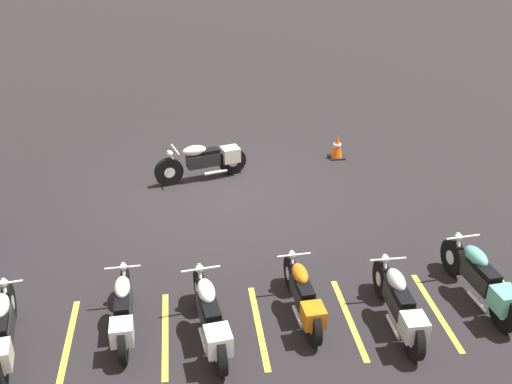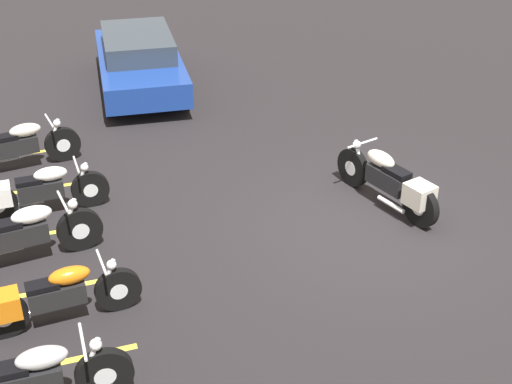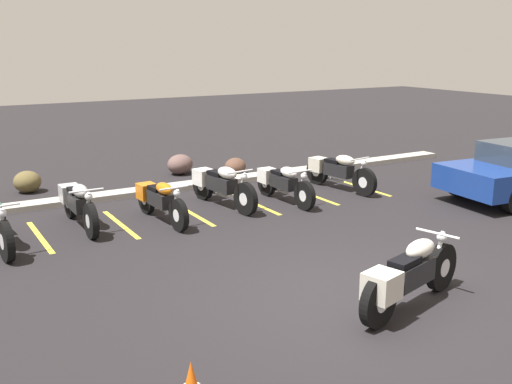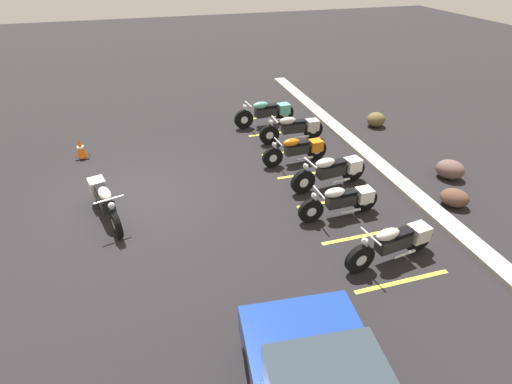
{
  "view_description": "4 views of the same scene",
  "coord_description": "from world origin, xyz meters",
  "px_view_note": "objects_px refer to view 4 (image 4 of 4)",
  "views": [
    {
      "loc": [
        0.97,
        12.58,
        6.43
      ],
      "look_at": [
        -0.49,
        1.49,
        0.66
      ],
      "focal_mm": 42.0,
      "sensor_mm": 36.0,
      "label": 1
    },
    {
      "loc": [
        -8.53,
        4.69,
        6.07
      ],
      "look_at": [
        0.95,
        1.48,
        0.41
      ],
      "focal_mm": 50.0,
      "sensor_mm": 36.0,
      "label": 2
    },
    {
      "loc": [
        -4.99,
        -5.99,
        3.46
      ],
      "look_at": [
        -0.05,
        2.38,
        1.01
      ],
      "focal_mm": 42.0,
      "sensor_mm": 36.0,
      "label": 3
    },
    {
      "loc": [
        9.17,
        0.54,
        5.74
      ],
      "look_at": [
        1.36,
        2.85,
        0.6
      ],
      "focal_mm": 28.0,
      "sensor_mm": 36.0,
      "label": 4
    }
  ],
  "objects_px": {
    "parked_bike_4": "(343,200)",
    "landscape_rock_1": "(376,120)",
    "parked_bike_1": "(295,128)",
    "parked_bike_2": "(298,149)",
    "motorcycle_cream_featured": "(104,199)",
    "landscape_rock_0": "(455,198)",
    "traffic_cone": "(81,149)",
    "parked_bike_3": "(333,171)",
    "parked_bike_0": "(268,112)",
    "parked_bike_5": "(396,242)",
    "landscape_rock_2": "(450,169)"
  },
  "relations": [
    {
      "from": "parked_bike_3",
      "to": "parked_bike_4",
      "type": "xyz_separation_m",
      "value": [
        1.35,
        -0.38,
        -0.04
      ]
    },
    {
      "from": "motorcycle_cream_featured",
      "to": "parked_bike_4",
      "type": "relative_size",
      "value": 1.08
    },
    {
      "from": "parked_bike_1",
      "to": "parked_bike_5",
      "type": "bearing_deg",
      "value": 88.82
    },
    {
      "from": "parked_bike_1",
      "to": "landscape_rock_0",
      "type": "relative_size",
      "value": 3.2
    },
    {
      "from": "parked_bike_4",
      "to": "landscape_rock_0",
      "type": "distance_m",
      "value": 2.97
    },
    {
      "from": "motorcycle_cream_featured",
      "to": "landscape_rock_1",
      "type": "distance_m",
      "value": 9.77
    },
    {
      "from": "parked_bike_3",
      "to": "parked_bike_4",
      "type": "relative_size",
      "value": 1.09
    },
    {
      "from": "parked_bike_0",
      "to": "parked_bike_3",
      "type": "height_order",
      "value": "parked_bike_0"
    },
    {
      "from": "parked_bike_2",
      "to": "landscape_rock_0",
      "type": "bearing_deg",
      "value": 127.78
    },
    {
      "from": "parked_bike_1",
      "to": "traffic_cone",
      "type": "xyz_separation_m",
      "value": [
        -0.72,
        -6.78,
        -0.16
      ]
    },
    {
      "from": "parked_bike_3",
      "to": "landscape_rock_2",
      "type": "distance_m",
      "value": 3.45
    },
    {
      "from": "parked_bike_0",
      "to": "parked_bike_5",
      "type": "xyz_separation_m",
      "value": [
        7.74,
        0.29,
        -0.02
      ]
    },
    {
      "from": "parked_bike_1",
      "to": "parked_bike_4",
      "type": "bearing_deg",
      "value": 84.3
    },
    {
      "from": "parked_bike_2",
      "to": "landscape_rock_1",
      "type": "relative_size",
      "value": 3.21
    },
    {
      "from": "motorcycle_cream_featured",
      "to": "landscape_rock_2",
      "type": "distance_m",
      "value": 9.33
    },
    {
      "from": "landscape_rock_1",
      "to": "landscape_rock_2",
      "type": "bearing_deg",
      "value": 0.49
    },
    {
      "from": "parked_bike_1",
      "to": "landscape_rock_1",
      "type": "bearing_deg",
      "value": -173.7
    },
    {
      "from": "parked_bike_2",
      "to": "landscape_rock_1",
      "type": "distance_m",
      "value": 4.17
    },
    {
      "from": "parked_bike_0",
      "to": "parked_bike_4",
      "type": "xyz_separation_m",
      "value": [
        5.98,
        -0.01,
        -0.04
      ]
    },
    {
      "from": "landscape_rock_0",
      "to": "traffic_cone",
      "type": "xyz_separation_m",
      "value": [
        -5.51,
        -9.26,
        0.08
      ]
    },
    {
      "from": "parked_bike_3",
      "to": "parked_bike_2",
      "type": "bearing_deg",
      "value": -83.5
    },
    {
      "from": "motorcycle_cream_featured",
      "to": "parked_bike_4",
      "type": "distance_m",
      "value": 5.75
    },
    {
      "from": "parked_bike_3",
      "to": "traffic_cone",
      "type": "bearing_deg",
      "value": -36.58
    },
    {
      "from": "motorcycle_cream_featured",
      "to": "parked_bike_2",
      "type": "xyz_separation_m",
      "value": [
        -1.29,
        5.51,
        -0.05
      ]
    },
    {
      "from": "parked_bike_2",
      "to": "motorcycle_cream_featured",
      "type": "bearing_deg",
      "value": 9.39
    },
    {
      "from": "traffic_cone",
      "to": "parked_bike_3",
      "type": "bearing_deg",
      "value": 60.83
    },
    {
      "from": "traffic_cone",
      "to": "landscape_rock_0",
      "type": "bearing_deg",
      "value": 59.25
    },
    {
      "from": "parked_bike_4",
      "to": "traffic_cone",
      "type": "distance_m",
      "value": 8.13
    },
    {
      "from": "parked_bike_3",
      "to": "parked_bike_5",
      "type": "relative_size",
      "value": 1.04
    },
    {
      "from": "motorcycle_cream_featured",
      "to": "landscape_rock_2",
      "type": "xyz_separation_m",
      "value": [
        0.8,
        9.29,
        -0.22
      ]
    },
    {
      "from": "motorcycle_cream_featured",
      "to": "parked_bike_1",
      "type": "xyz_separation_m",
      "value": [
        -2.76,
        5.97,
        -0.02
      ]
    },
    {
      "from": "parked_bike_0",
      "to": "parked_bike_4",
      "type": "relative_size",
      "value": 1.1
    },
    {
      "from": "parked_bike_5",
      "to": "parked_bike_0",
      "type": "bearing_deg",
      "value": -96.05
    },
    {
      "from": "parked_bike_2",
      "to": "parked_bike_1",
      "type": "bearing_deg",
      "value": -110.95
    },
    {
      "from": "motorcycle_cream_featured",
      "to": "landscape_rock_2",
      "type": "relative_size",
      "value": 2.94
    },
    {
      "from": "parked_bike_3",
      "to": "landscape_rock_0",
      "type": "relative_size",
      "value": 3.28
    },
    {
      "from": "landscape_rock_2",
      "to": "parked_bike_1",
      "type": "bearing_deg",
      "value": -137.01
    },
    {
      "from": "motorcycle_cream_featured",
      "to": "landscape_rock_0",
      "type": "distance_m",
      "value": 8.69
    },
    {
      "from": "motorcycle_cream_featured",
      "to": "parked_bike_0",
      "type": "xyz_separation_m",
      "value": [
        -4.36,
        5.53,
        -0.0
      ]
    },
    {
      "from": "landscape_rock_0",
      "to": "traffic_cone",
      "type": "bearing_deg",
      "value": -120.75
    },
    {
      "from": "landscape_rock_0",
      "to": "landscape_rock_2",
      "type": "relative_size",
      "value": 0.9
    },
    {
      "from": "parked_bike_4",
      "to": "traffic_cone",
      "type": "bearing_deg",
      "value": -40.6
    },
    {
      "from": "parked_bike_1",
      "to": "parked_bike_2",
      "type": "distance_m",
      "value": 1.55
    },
    {
      "from": "parked_bike_0",
      "to": "motorcycle_cream_featured",
      "type": "bearing_deg",
      "value": 32.64
    },
    {
      "from": "motorcycle_cream_featured",
      "to": "parked_bike_0",
      "type": "height_order",
      "value": "motorcycle_cream_featured"
    },
    {
      "from": "parked_bike_4",
      "to": "landscape_rock_1",
      "type": "xyz_separation_m",
      "value": [
        -4.73,
        3.74,
        -0.18
      ]
    },
    {
      "from": "parked_bike_1",
      "to": "parked_bike_0",
      "type": "bearing_deg",
      "value": -74.42
    },
    {
      "from": "parked_bike_5",
      "to": "landscape_rock_0",
      "type": "bearing_deg",
      "value": -161.11
    },
    {
      "from": "parked_bike_3",
      "to": "parked_bike_5",
      "type": "height_order",
      "value": "parked_bike_3"
    },
    {
      "from": "parked_bike_1",
      "to": "landscape_rock_0",
      "type": "height_order",
      "value": "parked_bike_1"
    }
  ]
}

